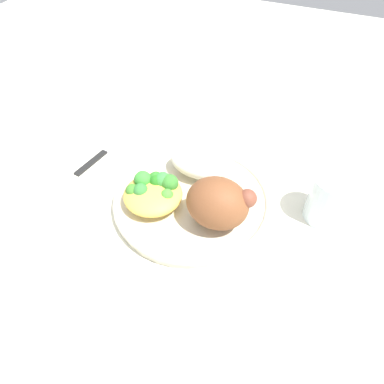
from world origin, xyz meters
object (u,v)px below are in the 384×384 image
at_px(knife, 105,151).
at_px(plate, 192,200).
at_px(roasted_chicken, 218,203).
at_px(mac_cheese_with_broccoli, 154,191).
at_px(water_glass, 330,199).
at_px(rice_pile, 200,162).
at_px(fork, 116,168).

bearing_deg(knife, plate, -14.93).
height_order(roasted_chicken, knife, roasted_chicken).
xyz_separation_m(mac_cheese_with_broccoli, water_glass, (0.26, 0.09, 0.00)).
distance_m(mac_cheese_with_broccoli, knife, 0.18).
bearing_deg(roasted_chicken, water_glass, 31.58).
distance_m(plate, rice_pile, 0.07).
xyz_separation_m(plate, fork, (-0.17, 0.02, -0.01)).
height_order(roasted_chicken, mac_cheese_with_broccoli, roasted_chicken).
bearing_deg(plate, rice_pile, 100.12).
distance_m(rice_pile, mac_cheese_with_broccoli, 0.10).
bearing_deg(water_glass, roasted_chicken, -148.42).
height_order(plate, rice_pile, rice_pile).
bearing_deg(fork, mac_cheese_with_broccoli, -26.23).
distance_m(plate, fork, 0.17).
relative_size(plate, fork, 1.86).
bearing_deg(plate, fork, 171.71).
height_order(rice_pile, knife, rice_pile).
bearing_deg(rice_pile, mac_cheese_with_broccoli, -114.94).
height_order(roasted_chicken, water_glass, roasted_chicken).
xyz_separation_m(plate, mac_cheese_with_broccoli, (-0.05, -0.03, 0.03)).
xyz_separation_m(mac_cheese_with_broccoli, knife, (-0.16, 0.09, -0.04)).
xyz_separation_m(fork, knife, (-0.05, 0.03, 0.00)).
xyz_separation_m(mac_cheese_with_broccoli, fork, (-0.11, 0.05, -0.04)).
bearing_deg(mac_cheese_with_broccoli, water_glass, 19.35).
bearing_deg(mac_cheese_with_broccoli, roasted_chicken, -0.60).
relative_size(roasted_chicken, rice_pile, 0.95).
bearing_deg(mac_cheese_with_broccoli, knife, 151.03).
bearing_deg(roasted_chicken, mac_cheese_with_broccoli, 179.40).
xyz_separation_m(roasted_chicken, rice_pile, (-0.07, 0.09, -0.02)).
relative_size(knife, water_glass, 2.26).
relative_size(rice_pile, knife, 0.57).
bearing_deg(roasted_chicken, plate, 150.84).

